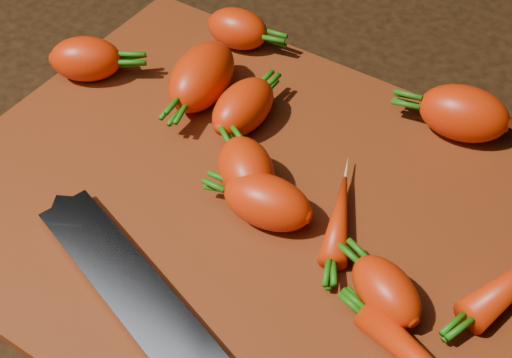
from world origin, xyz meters
The scene contains 12 objects.
ground centered at (0.00, 0.00, -0.01)m, with size 2.00×2.00×0.01m, color black.
cutting_board centered at (0.00, 0.00, 0.01)m, with size 0.50×0.40×0.01m, color maroon.
carrot_0 centered at (-0.22, 0.05, 0.03)m, with size 0.07×0.04×0.04m, color red.
carrot_1 centered at (-0.01, 0.01, 0.03)m, with size 0.07×0.05×0.05m, color red.
carrot_2 centered at (-0.11, 0.08, 0.04)m, with size 0.09×0.05×0.05m, color red.
carrot_3 centered at (-0.06, 0.07, 0.03)m, with size 0.07×0.04×0.04m, color red.
carrot_4 centered at (0.11, 0.17, 0.04)m, with size 0.08×0.05×0.05m, color red.
carrot_5 centered at (-0.13, 0.17, 0.03)m, with size 0.06×0.04×0.04m, color red.
carrot_6 centered at (0.14, -0.03, 0.03)m, with size 0.06×0.04×0.04m, color red.
carrot_9 centered at (0.07, 0.02, 0.02)m, with size 0.09×0.02×0.02m, color red.
carrot_10 centered at (0.02, -0.01, 0.03)m, with size 0.07×0.04×0.04m, color red.
knife centered at (0.01, -0.13, 0.02)m, with size 0.37×0.15×0.02m.
Camera 1 is at (0.22, -0.32, 0.46)m, focal length 50.00 mm.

